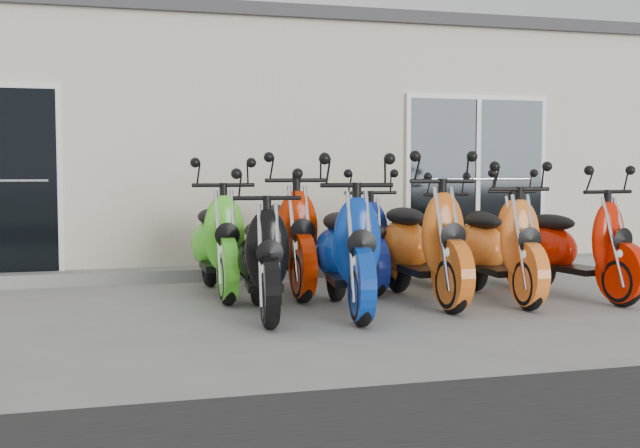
# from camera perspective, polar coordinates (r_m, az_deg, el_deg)

# --- Properties ---
(ground) EXTENTS (80.00, 80.00, 0.00)m
(ground) POSITION_cam_1_polar(r_m,az_deg,el_deg) (8.03, 1.14, -5.64)
(ground) COLOR gray
(ground) RESTS_ON ground
(building) EXTENTS (14.00, 6.00, 3.20)m
(building) POSITION_cam_1_polar(r_m,az_deg,el_deg) (12.99, -5.42, 5.11)
(building) COLOR beige
(building) RESTS_ON ground
(roof_cap) EXTENTS (14.20, 6.20, 0.16)m
(roof_cap) POSITION_cam_1_polar(r_m,az_deg,el_deg) (13.13, -5.47, 12.46)
(roof_cap) COLOR #3F3F42
(roof_cap) RESTS_ON building
(front_step) EXTENTS (14.00, 0.40, 0.15)m
(front_step) POSITION_cam_1_polar(r_m,az_deg,el_deg) (9.95, -2.17, -3.33)
(front_step) COLOR gray
(front_step) RESTS_ON ground
(door_left) EXTENTS (1.07, 0.08, 2.22)m
(door_left) POSITION_cam_1_polar(r_m,az_deg,el_deg) (9.80, -20.96, 3.25)
(door_left) COLOR black
(door_left) RESTS_ON front_step
(door_right) EXTENTS (2.02, 0.08, 2.22)m
(door_right) POSITION_cam_1_polar(r_m,az_deg,el_deg) (10.90, 11.08, 3.48)
(door_right) COLOR black
(door_right) RESTS_ON front_step
(scooter_front_black) EXTENTS (0.86, 1.89, 1.35)m
(scooter_front_black) POSITION_cam_1_polar(r_m,az_deg,el_deg) (7.25, -4.08, -1.30)
(scooter_front_black) COLOR black
(scooter_front_black) RESTS_ON ground
(scooter_front_blue) EXTENTS (0.97, 2.08, 1.48)m
(scooter_front_blue) POSITION_cam_1_polar(r_m,az_deg,el_deg) (7.42, 1.95, -0.67)
(scooter_front_blue) COLOR #0933A0
(scooter_front_blue) RESTS_ON ground
(scooter_front_orange_a) EXTENTS (0.78, 2.06, 1.51)m
(scooter_front_orange_a) POSITION_cam_1_polar(r_m,az_deg,el_deg) (8.05, 7.26, -0.22)
(scooter_front_orange_a) COLOR orange
(scooter_front_orange_a) RESTS_ON ground
(scooter_front_orange_b) EXTENTS (0.80, 1.95, 1.41)m
(scooter_front_orange_b) POSITION_cam_1_polar(r_m,az_deg,el_deg) (8.33, 12.63, -0.48)
(scooter_front_orange_b) COLOR orange
(scooter_front_orange_b) RESTS_ON ground
(scooter_front_red) EXTENTS (0.95, 1.94, 1.37)m
(scooter_front_red) POSITION_cam_1_polar(r_m,az_deg,el_deg) (8.69, 17.79, -0.52)
(scooter_front_red) COLOR red
(scooter_front_red) RESTS_ON ground
(scooter_back_green) EXTENTS (0.72, 1.97, 1.45)m
(scooter_back_green) POSITION_cam_1_polar(r_m,az_deg,el_deg) (8.51, -7.31, -0.19)
(scooter_back_green) COLOR #56E12D
(scooter_back_green) RESTS_ON ground
(scooter_back_red) EXTENTS (0.77, 2.05, 1.51)m
(scooter_back_red) POSITION_cam_1_polar(r_m,az_deg,el_deg) (8.60, -2.44, 0.07)
(scooter_back_red) COLOR #C02000
(scooter_back_red) RESTS_ON ground
(scooter_back_blue) EXTENTS (0.69, 1.82, 1.34)m
(scooter_back_blue) POSITION_cam_1_polar(r_m,az_deg,el_deg) (8.95, 2.79, -0.33)
(scooter_back_blue) COLOR navy
(scooter_back_blue) RESTS_ON ground
(scooter_back_yellow) EXTENTS (0.91, 1.84, 1.30)m
(scooter_back_yellow) POSITION_cam_1_polar(r_m,az_deg,el_deg) (9.27, 7.58, -0.32)
(scooter_back_yellow) COLOR yellow
(scooter_back_yellow) RESTS_ON ground
(scooter_back_extra) EXTENTS (0.69, 1.82, 1.34)m
(scooter_back_extra) POSITION_cam_1_polar(r_m,az_deg,el_deg) (9.61, 12.31, -0.12)
(scooter_back_extra) COLOR #FF650D
(scooter_back_extra) RESTS_ON ground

